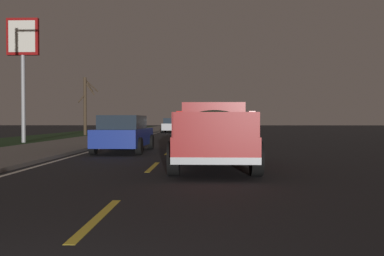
{
  "coord_description": "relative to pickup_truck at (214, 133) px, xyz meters",
  "views": [
    {
      "loc": [
        -1.98,
        -1.46,
        1.35
      ],
      "look_at": [
        12.15,
        -1.05,
        1.07
      ],
      "focal_mm": 37.45,
      "sensor_mm": 36.0,
      "label": 1
    }
  ],
  "objects": [
    {
      "name": "ground",
      "position": [
        17.45,
        1.75,
        -0.98
      ],
      "size": [
        144.0,
        144.0,
        0.0
      ],
      "primitive_type": "plane",
      "color": "black"
    },
    {
      "name": "sedan_blue",
      "position": [
        5.28,
        3.65,
        -0.2
      ],
      "size": [
        4.44,
        2.08,
        1.54
      ],
      "color": "navy",
      "rests_on": "ground"
    },
    {
      "name": "sedan_red",
      "position": [
        11.26,
        0.02,
        -0.2
      ],
      "size": [
        4.44,
        2.1,
        1.54
      ],
      "color": "maroon",
      "rests_on": "ground"
    },
    {
      "name": "sedan_black",
      "position": [
        29.64,
        -0.18,
        -0.2
      ],
      "size": [
        4.45,
        2.11,
        1.54
      ],
      "color": "black",
      "rests_on": "ground"
    },
    {
      "name": "grass_verge",
      "position": [
        17.45,
        12.45,
        -0.98
      ],
      "size": [
        108.0,
        6.0,
        0.01
      ],
      "primitive_type": "cube",
      "color": "#1E3819",
      "rests_on": "ground"
    },
    {
      "name": "sedan_silver",
      "position": [
        31.05,
        3.63,
        -0.2
      ],
      "size": [
        4.43,
        2.07,
        1.54
      ],
      "color": "#B2B5BA",
      "rests_on": "ground"
    },
    {
      "name": "lane_markings",
      "position": [
        19.6,
        4.26,
        -0.98
      ],
      "size": [
        108.05,
        3.54,
        0.01
      ],
      "color": "yellow",
      "rests_on": "ground"
    },
    {
      "name": "bare_tree_far",
      "position": [
        23.96,
        10.84,
        1.79
      ],
      "size": [
        1.78,
        1.37,
        5.15
      ],
      "color": "#423323",
      "rests_on": "ground"
    },
    {
      "name": "sidewalk_shoulder",
      "position": [
        17.45,
        7.45,
        -0.92
      ],
      "size": [
        108.0,
        4.0,
        0.12
      ],
      "primitive_type": "cube",
      "color": "slate",
      "rests_on": "ground"
    },
    {
      "name": "gas_price_sign",
      "position": [
        12.1,
        11.06,
        4.62
      ],
      "size": [
        0.27,
        1.9,
        7.42
      ],
      "color": "#99999E",
      "rests_on": "ground"
    },
    {
      "name": "pickup_truck",
      "position": [
        0.0,
        0.0,
        0.0
      ],
      "size": [
        5.44,
        2.31,
        1.87
      ],
      "color": "maroon",
      "rests_on": "ground"
    }
  ]
}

